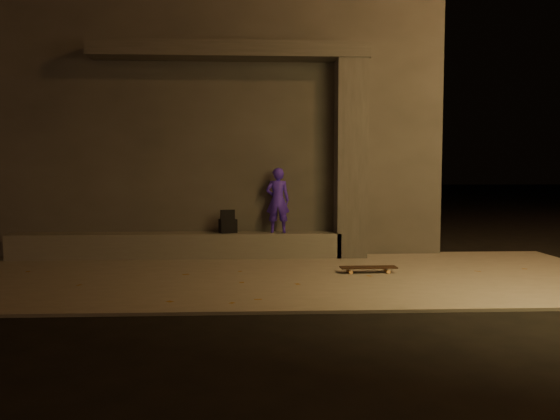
{
  "coord_description": "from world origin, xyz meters",
  "views": [
    {
      "loc": [
        -0.07,
        -6.26,
        1.62
      ],
      "look_at": [
        0.32,
        2.0,
        1.03
      ],
      "focal_mm": 35.0,
      "sensor_mm": 36.0,
      "label": 1
    }
  ],
  "objects": [
    {
      "name": "ground",
      "position": [
        0.0,
        0.0,
        0.0
      ],
      "size": [
        120.0,
        120.0,
        0.0
      ],
      "primitive_type": "plane",
      "color": "black",
      "rests_on": "ground"
    },
    {
      "name": "sidewalk",
      "position": [
        0.0,
        2.0,
        0.02
      ],
      "size": [
        11.0,
        4.4,
        0.04
      ],
      "primitive_type": "cube",
      "color": "#67625A",
      "rests_on": "ground"
    },
    {
      "name": "building",
      "position": [
        -1.0,
        6.49,
        2.61
      ],
      "size": [
        9.0,
        5.1,
        5.22
      ],
      "color": "#373432",
      "rests_on": "ground"
    },
    {
      "name": "ledge",
      "position": [
        -1.5,
        3.75,
        0.27
      ],
      "size": [
        6.0,
        0.55,
        0.45
      ],
      "primitive_type": "cube",
      "color": "#56544E",
      "rests_on": "sidewalk"
    },
    {
      "name": "column",
      "position": [
        1.7,
        3.75,
        1.84
      ],
      "size": [
        0.55,
        0.55,
        3.6
      ],
      "primitive_type": "cube",
      "color": "#373432",
      "rests_on": "sidewalk"
    },
    {
      "name": "canopy",
      "position": [
        -0.5,
        3.8,
        3.78
      ],
      "size": [
        5.0,
        0.7,
        0.28
      ],
      "primitive_type": "cube",
      "color": "#373432",
      "rests_on": "column"
    },
    {
      "name": "skateboarder",
      "position": [
        0.36,
        3.75,
        1.09
      ],
      "size": [
        0.45,
        0.3,
        1.2
      ],
      "primitive_type": "imported",
      "rotation": [
        0.0,
        0.0,
        3.1
      ],
      "color": "#361CBB",
      "rests_on": "ledge"
    },
    {
      "name": "backpack",
      "position": [
        -0.56,
        3.75,
        0.64
      ],
      "size": [
        0.35,
        0.29,
        0.43
      ],
      "rotation": [
        0.0,
        0.0,
        0.34
      ],
      "color": "black",
      "rests_on": "ledge"
    },
    {
      "name": "skateboard",
      "position": [
        1.7,
        2.06,
        0.12
      ],
      "size": [
        0.89,
        0.25,
        0.1
      ],
      "rotation": [
        0.0,
        0.0,
        0.02
      ],
      "color": "black",
      "rests_on": "sidewalk"
    }
  ]
}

